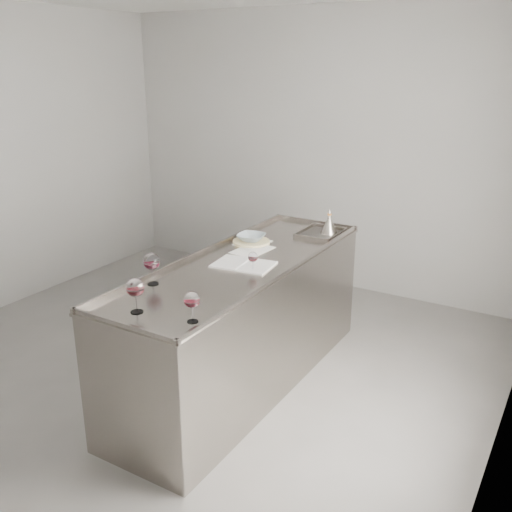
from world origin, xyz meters
The scene contains 12 objects.
room_shell centered at (0.00, 0.00, 1.40)m, with size 4.54×5.04×2.84m.
counter centered at (0.50, 0.30, 0.47)m, with size 0.77×2.42×0.97m.
wine_glass_left centered at (0.22, -0.32, 1.09)m, with size 0.11×0.11×0.21m.
wine_glass_middle centered at (0.43, -0.70, 1.08)m, with size 0.10×0.10×0.20m.
wine_glass_right centered at (0.78, -0.64, 1.06)m, with size 0.09×0.09×0.17m.
wine_glass_small centered at (0.65, 0.20, 1.04)m, with size 0.07×0.07×0.14m.
notebook centered at (0.53, 0.27, 0.95)m, with size 0.43×0.33×0.02m.
loose_paper_top centered at (0.41, 0.58, 0.94)m, with size 0.22×0.32×0.00m, color silver.
loose_paper_under centered at (0.32, 0.73, 0.94)m, with size 0.19×0.28×0.00m, color white.
trivet centered at (0.31, 0.73, 0.95)m, with size 0.29×0.29×0.02m, color #CFBD86.
ceramic_bowl centered at (0.31, 0.73, 0.99)m, with size 0.21×0.21×0.05m, color gray.
wine_funnel centered at (0.72, 1.28, 1.00)m, with size 0.14×0.14×0.21m.
Camera 1 is at (2.52, -2.87, 2.28)m, focal length 40.00 mm.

